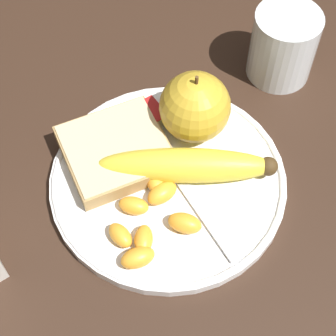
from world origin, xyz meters
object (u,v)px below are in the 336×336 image
(plate, at_px, (168,180))
(banana, at_px, (188,165))
(apple, at_px, (195,107))
(juice_glass, at_px, (283,47))
(jam_packet, at_px, (145,119))
(bread_slice, at_px, (116,151))
(fork, at_px, (177,175))

(plate, relative_size, banana, 1.46)
(plate, relative_size, apple, 2.91)
(juice_glass, height_order, jam_packet, juice_glass)
(plate, relative_size, juice_glass, 2.90)
(plate, distance_m, bread_slice, 0.06)
(fork, bearing_deg, jam_packet, -2.69)
(juice_glass, xyz_separation_m, apple, (-0.14, -0.02, 0.01))
(plate, xyz_separation_m, apple, (0.06, 0.04, 0.04))
(bread_slice, xyz_separation_m, fork, (0.04, -0.06, -0.01))
(plate, distance_m, jam_packet, 0.08)
(apple, distance_m, banana, 0.06)
(banana, bearing_deg, jam_packet, 90.91)
(apple, relative_size, banana, 0.50)
(jam_packet, bearing_deg, plate, -104.14)
(bread_slice, relative_size, fork, 0.65)
(juice_glass, bearing_deg, plate, -164.06)
(jam_packet, bearing_deg, bread_slice, -159.27)
(bread_slice, bearing_deg, apple, -10.31)
(bread_slice, bearing_deg, juice_glass, 0.94)
(juice_glass, distance_m, fork, 0.20)
(banana, relative_size, bread_slice, 1.39)
(juice_glass, xyz_separation_m, banana, (-0.18, -0.07, -0.01))
(juice_glass, height_order, bread_slice, juice_glass)
(apple, height_order, jam_packet, apple)
(fork, bearing_deg, apple, -47.33)
(bread_slice, bearing_deg, fork, -55.57)
(apple, bearing_deg, plate, -148.13)
(banana, height_order, bread_slice, banana)
(apple, xyz_separation_m, bread_slice, (-0.09, 0.02, -0.03))
(apple, height_order, banana, apple)
(juice_glass, bearing_deg, banana, -160.16)
(plate, xyz_separation_m, banana, (0.02, -0.01, 0.02))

